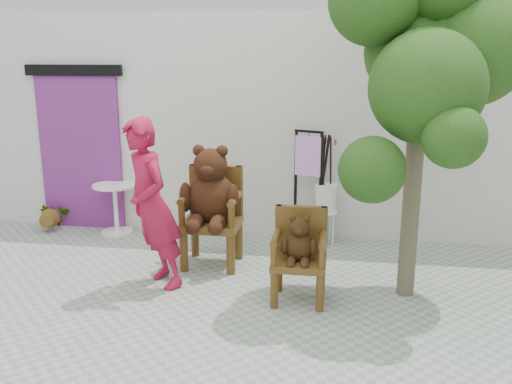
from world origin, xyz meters
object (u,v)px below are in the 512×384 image
Objects in this scene: display_stand at (307,200)px; tree at (426,37)px; chair_small at (300,248)px; chair_big at (211,198)px; person at (152,205)px; cafe_table at (115,203)px; stool_bucket at (326,197)px.

display_stand is 0.41× the size of tree.
display_stand reaches higher than chair_small.
person reaches higher than chair_big.
display_stand is (1.07, 0.95, -0.23)m from chair_big.
tree reaches higher than person.
display_stand is (2.68, -0.00, 0.14)m from cafe_table.
tree is (2.24, -0.39, 1.80)m from chair_big.
cafe_table is at bearing 160.76° from tree.
chair_big is 0.39× the size of tree.
display_stand is at bearing 131.12° from tree.
chair_big is 0.88m from person.
chair_small is 0.63× the size of display_stand.
chair_big is 0.79× the size of person.
chair_big is at bearing -143.87° from stool_bucket.
stool_bucket is at bearing 89.43° from person.
tree is at bearing -55.28° from stool_bucket.
tree is at bearing -9.89° from chair_big.
tree reaches higher than chair_small.
tree is (1.14, 0.42, 2.06)m from chair_small.
display_stand is at bearing -178.93° from stool_bucket.
tree is (2.70, 0.35, 1.70)m from person.
display_stand reaches higher than stool_bucket.
cafe_table is at bearing 146.97° from chair_small.
stool_bucket is (2.92, 0.00, 0.20)m from cafe_table.
person is 3.21m from tree.
tree is (0.93, -1.35, 1.97)m from stool_bucket.
display_stand is at bearing 90.96° from chair_small.
tree is (3.86, -1.35, 2.18)m from cafe_table.
chair_big is 1.39m from chair_small.
stool_bucket is at bearing 124.72° from tree.
display_stand is at bearing -0.07° from cafe_table.
stool_bucket is at bearing 23.30° from display_stand.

